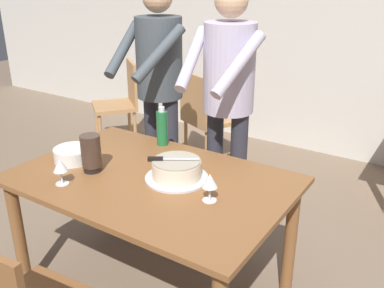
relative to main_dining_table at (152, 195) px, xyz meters
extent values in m
cube|color=beige|center=(0.00, 2.67, 0.71)|extent=(10.00, 0.12, 2.70)
cube|color=brown|center=(0.00, 0.00, 0.09)|extent=(1.47, 0.97, 0.03)
cylinder|color=brown|center=(-0.66, -0.41, -0.28)|extent=(0.07, 0.07, 0.72)
cylinder|color=brown|center=(-0.66, 0.41, -0.28)|extent=(0.07, 0.07, 0.72)
cylinder|color=brown|center=(0.66, 0.41, -0.28)|extent=(0.07, 0.07, 0.72)
cylinder|color=silver|center=(0.12, 0.06, 0.11)|extent=(0.34, 0.34, 0.01)
cylinder|color=beige|center=(0.12, 0.06, 0.16)|extent=(0.26, 0.26, 0.09)
cylinder|color=#A49984|center=(0.12, 0.06, 0.21)|extent=(0.25, 0.25, 0.01)
cube|color=silver|center=(0.14, 0.07, 0.22)|extent=(0.18, 0.12, 0.00)
cube|color=black|center=(0.03, 0.00, 0.22)|extent=(0.08, 0.06, 0.02)
cylinder|color=white|center=(-0.52, -0.08, 0.11)|extent=(0.22, 0.22, 0.01)
cylinder|color=white|center=(-0.52, -0.08, 0.12)|extent=(0.22, 0.22, 0.01)
cylinder|color=white|center=(-0.52, -0.08, 0.13)|extent=(0.22, 0.22, 0.01)
cylinder|color=white|center=(-0.52, -0.08, 0.14)|extent=(0.22, 0.22, 0.01)
cylinder|color=white|center=(-0.52, -0.08, 0.15)|extent=(0.22, 0.22, 0.01)
cylinder|color=white|center=(-0.52, -0.08, 0.16)|extent=(0.22, 0.22, 0.01)
cylinder|color=white|center=(-0.52, -0.08, 0.17)|extent=(0.22, 0.22, 0.01)
cylinder|color=white|center=(-0.52, -0.08, 0.18)|extent=(0.22, 0.22, 0.01)
cylinder|color=silver|center=(0.39, -0.04, 0.11)|extent=(0.07, 0.07, 0.00)
cylinder|color=silver|center=(0.39, -0.04, 0.15)|extent=(0.01, 0.01, 0.07)
cone|color=silver|center=(0.39, -0.04, 0.22)|extent=(0.08, 0.08, 0.07)
cylinder|color=silver|center=(-0.34, -0.31, 0.11)|extent=(0.07, 0.07, 0.00)
cylinder|color=silver|center=(-0.34, -0.31, 0.15)|extent=(0.01, 0.01, 0.07)
cone|color=silver|center=(-0.34, -0.31, 0.22)|extent=(0.08, 0.08, 0.07)
cylinder|color=#1E6B38|center=(-0.23, 0.41, 0.22)|extent=(0.07, 0.07, 0.22)
cylinder|color=silver|center=(-0.23, 0.41, 0.34)|extent=(0.04, 0.04, 0.03)
cylinder|color=black|center=(-0.32, -0.11, 0.12)|extent=(0.10, 0.10, 0.03)
cylinder|color=#3F2D23|center=(-0.32, -0.11, 0.23)|extent=(0.11, 0.11, 0.18)
cylinder|color=#2D2D38|center=(0.17, 0.70, -0.17)|extent=(0.11, 0.11, 0.95)
cylinder|color=#2D2D38|center=(-0.01, 0.71, -0.17)|extent=(0.11, 0.11, 0.95)
cylinder|color=#B7ADC6|center=(0.08, 0.71, 0.58)|extent=(0.32, 0.32, 0.55)
sphere|color=tan|center=(0.08, 0.71, 0.98)|extent=(0.20, 0.20, 0.20)
cylinder|color=#B7ADC6|center=(0.23, 0.52, 0.65)|extent=(0.16, 0.42, 0.34)
cylinder|color=#B7ADC6|center=(-0.08, 0.52, 0.65)|extent=(0.15, 0.42, 0.34)
cylinder|color=#2D2D38|center=(-0.40, 0.73, -0.17)|extent=(0.11, 0.11, 0.95)
cylinder|color=#2D2D38|center=(-0.58, 0.74, -0.17)|extent=(0.11, 0.11, 0.95)
cylinder|color=#3F474C|center=(-0.49, 0.74, 0.58)|extent=(0.32, 0.32, 0.55)
cylinder|color=#3F474C|center=(-0.34, 0.54, 0.65)|extent=(0.18, 0.42, 0.34)
cylinder|color=#3F474C|center=(-0.65, 0.56, 0.65)|extent=(0.13, 0.42, 0.34)
cube|color=tan|center=(-0.69, 1.81, -0.21)|extent=(0.58, 0.58, 0.04)
cylinder|color=tan|center=(-0.78, 2.05, -0.44)|extent=(0.04, 0.04, 0.41)
cylinder|color=tan|center=(-0.45, 1.91, -0.44)|extent=(0.04, 0.04, 0.41)
cylinder|color=tan|center=(-0.93, 1.72, -0.44)|extent=(0.04, 0.04, 0.41)
cylinder|color=tan|center=(-0.60, 1.57, -0.44)|extent=(0.04, 0.04, 0.41)
cube|color=tan|center=(-0.77, 1.63, 0.03)|extent=(0.41, 0.20, 0.45)
cube|color=tan|center=(-1.79, 1.63, -0.21)|extent=(0.62, 0.62, 0.04)
cylinder|color=tan|center=(-1.77, 1.37, -0.44)|extent=(0.04, 0.04, 0.41)
cylinder|color=tan|center=(-2.05, 1.60, -0.44)|extent=(0.04, 0.04, 0.41)
cylinder|color=tan|center=(-1.53, 1.65, -0.44)|extent=(0.04, 0.04, 0.41)
cylinder|color=tan|center=(-1.82, 1.88, -0.44)|extent=(0.04, 0.04, 0.41)
cube|color=tan|center=(-1.66, 1.79, 0.03)|extent=(0.36, 0.30, 0.45)
camera|label=1|loc=(1.31, -1.61, 1.14)|focal=40.11mm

